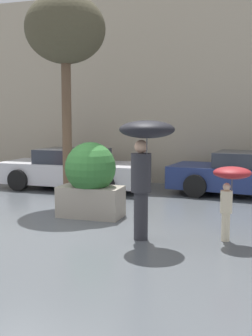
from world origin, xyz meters
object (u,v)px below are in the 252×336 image
object	(u,v)px
planter_box	(91,179)
person_adult	(145,150)
parked_car_near	(73,170)
street_tree	(65,32)
person_child	(231,182)

from	to	relation	value
planter_box	person_adult	world-z (taller)	person_adult
planter_box	parked_car_near	size ratio (longest dim) A/B	0.37
person_adult	parked_car_near	world-z (taller)	person_adult
planter_box	street_tree	bearing A→B (deg)	131.95
planter_box	person_child	size ratio (longest dim) A/B	1.24
person_adult	person_child	bearing A→B (deg)	52.29
planter_box	parked_car_near	bearing A→B (deg)	120.76
street_tree	person_child	bearing A→B (deg)	-28.81
parked_car_near	street_tree	size ratio (longest dim) A/B	0.86
person_child	parked_car_near	xyz separation A→B (m)	(-4.82, 4.14, -0.46)
person_child	street_tree	bearing A→B (deg)	172.99
person_adult	parked_car_near	xyz separation A→B (m)	(-3.43, 4.52, -1.00)
planter_box	parked_car_near	xyz separation A→B (m)	(-1.88, 3.17, -0.26)
person_child	street_tree	world-z (taller)	street_tree
planter_box	street_tree	world-z (taller)	street_tree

